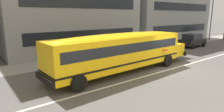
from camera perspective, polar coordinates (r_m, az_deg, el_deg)
ground_plane at (r=14.83m, az=17.43°, el=-3.75°), size 400.00×400.00×0.00m
sidewalk_far at (r=19.59m, az=0.36°, el=0.66°), size 120.00×3.00×0.01m
lane_centreline at (r=14.83m, az=17.43°, el=-3.74°), size 110.00×0.16×0.01m
school_bus at (r=13.13m, az=3.15°, el=2.02°), size 12.23×2.93×2.72m
parked_car_black_end_of_row at (r=25.81m, az=23.10°, el=4.38°), size 3.94×1.95×1.64m
street_lamp at (r=34.03m, az=27.94°, el=11.50°), size 0.44×0.44×6.80m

